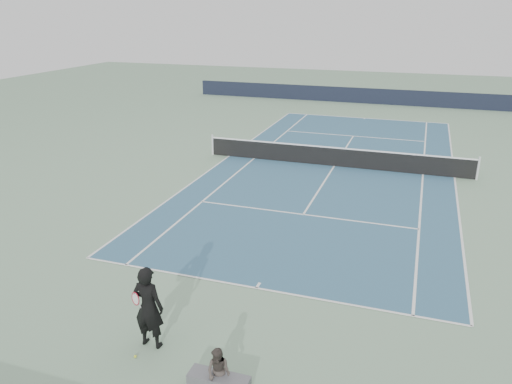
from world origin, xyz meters
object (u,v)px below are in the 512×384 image
(tennis_player, at_px, (148,307))
(tennis_ball, at_px, (135,356))
(spectator_bench, at_px, (219,378))
(tennis_net, at_px, (335,156))

(tennis_player, relative_size, tennis_ball, 30.89)
(tennis_player, distance_m, tennis_ball, 1.10)
(tennis_ball, xyz_separation_m, spectator_bench, (2.15, -0.38, 0.31))
(tennis_net, distance_m, tennis_player, 15.02)
(tennis_ball, distance_m, spectator_bench, 2.20)
(tennis_net, height_order, tennis_ball, tennis_net)
(tennis_net, bearing_deg, tennis_ball, -95.93)
(tennis_player, height_order, spectator_bench, tennis_player)
(tennis_player, bearing_deg, tennis_ball, -101.58)
(tennis_net, relative_size, spectator_bench, 10.12)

